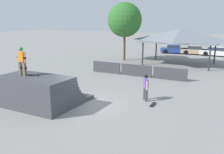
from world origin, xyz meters
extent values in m
plane|color=gray|center=(0.00, 0.00, 0.00)|extent=(160.00, 160.00, 0.00)
cube|color=#424247|center=(-2.48, -0.67, 0.11)|extent=(4.32, 4.09, 0.22)
cube|color=#424247|center=(-2.48, -1.11, 0.34)|extent=(4.32, 3.22, 0.22)
cube|color=#424247|center=(-2.48, -1.27, 0.56)|extent=(4.32, 2.90, 0.22)
cube|color=#424247|center=(-2.48, -1.37, 0.79)|extent=(4.32, 2.68, 0.22)
cube|color=#424247|center=(-2.48, -1.45, 1.01)|extent=(4.32, 2.53, 0.22)
cube|color=#424247|center=(-2.48, -1.51, 1.24)|extent=(4.32, 2.42, 0.22)
cube|color=#424247|center=(-2.48, -1.54, 1.46)|extent=(4.32, 2.34, 0.22)
cube|color=#424247|center=(-2.48, -1.56, 1.68)|extent=(4.32, 2.30, 0.22)
cylinder|color=silver|center=(-2.48, -0.43, 1.76)|extent=(4.24, 0.07, 0.07)
cube|color=#6B6051|center=(-3.17, -1.61, 2.20)|extent=(0.15, 0.15, 0.81)
cube|color=black|center=(-3.17, -1.58, 2.25)|extent=(0.19, 0.14, 0.12)
cube|color=#6B6051|center=(-3.52, -1.60, 2.20)|extent=(0.15, 0.15, 0.81)
cube|color=black|center=(-3.52, -1.57, 2.25)|extent=(0.19, 0.14, 0.12)
cube|color=orange|center=(-3.34, -1.61, 2.89)|extent=(0.44, 0.23, 0.57)
cylinder|color=tan|center=(-3.07, -1.61, 2.85)|extent=(0.11, 0.11, 0.57)
cylinder|color=black|center=(-3.07, -1.61, 2.86)|extent=(0.17, 0.17, 0.08)
cylinder|color=tan|center=(-3.62, -1.60, 2.85)|extent=(0.11, 0.11, 0.57)
cylinder|color=black|center=(-3.62, -1.60, 2.86)|extent=(0.17, 0.17, 0.08)
sphere|color=tan|center=(-3.34, -1.61, 3.33)|extent=(0.22, 0.22, 0.22)
sphere|color=#337F33|center=(-3.34, -1.61, 3.35)|extent=(0.25, 0.25, 0.25)
cylinder|color=silver|center=(-2.58, -1.25, 1.82)|extent=(0.06, 0.05, 0.05)
cylinder|color=silver|center=(-2.53, -1.39, 1.82)|extent=(0.06, 0.05, 0.05)
cylinder|color=silver|center=(-3.03, -1.43, 1.82)|extent=(0.06, 0.05, 0.05)
cylinder|color=silver|center=(-2.99, -1.56, 1.82)|extent=(0.06, 0.05, 0.05)
cube|color=black|center=(-2.78, -1.41, 1.86)|extent=(0.81, 0.47, 0.02)
cube|color=black|center=(-2.44, -1.28, 1.88)|extent=(0.16, 0.22, 0.02)
cube|color=#4C4C51|center=(2.70, 2.65, 0.41)|extent=(0.21, 0.21, 0.81)
cube|color=#4C4C51|center=(2.92, 2.38, 0.41)|extent=(0.21, 0.21, 0.81)
cube|color=#6B4CB7|center=(2.81, 2.51, 1.10)|extent=(0.44, 0.48, 0.57)
cylinder|color=beige|center=(2.64, 2.73, 1.05)|extent=(0.15, 0.15, 0.57)
cylinder|color=beige|center=(2.98, 2.30, 1.05)|extent=(0.15, 0.15, 0.57)
sphere|color=beige|center=(2.81, 2.51, 1.53)|extent=(0.22, 0.22, 0.22)
sphere|color=black|center=(2.81, 2.51, 1.56)|extent=(0.25, 0.25, 0.25)
cylinder|color=blue|center=(3.46, 2.07, 0.03)|extent=(0.03, 0.05, 0.05)
cylinder|color=blue|center=(3.60, 2.08, 0.03)|extent=(0.03, 0.05, 0.05)
cylinder|color=blue|center=(3.47, 1.60, 0.03)|extent=(0.03, 0.05, 0.05)
cylinder|color=blue|center=(3.61, 1.60, 0.03)|extent=(0.03, 0.05, 0.05)
cube|color=black|center=(3.54, 1.84, 0.06)|extent=(0.22, 0.77, 0.02)
cube|color=black|center=(3.53, 2.19, 0.08)|extent=(0.20, 0.10, 0.02)
cube|color=#3D3D42|center=(-3.45, 8.66, 0.53)|extent=(2.89, 0.12, 1.05)
cube|color=#3D3D42|center=(-0.37, 8.66, 0.53)|extent=(2.89, 0.12, 1.05)
cube|color=#3D3D42|center=(2.70, 8.66, 0.53)|extent=(2.89, 0.12, 1.05)
cylinder|color=#2D2D33|center=(-1.93, 14.26, 1.27)|extent=(0.16, 0.16, 2.54)
cylinder|color=#2D2D33|center=(5.09, 14.26, 1.27)|extent=(0.16, 0.16, 2.54)
cylinder|color=#2D2D33|center=(-1.93, 19.01, 1.27)|extent=(0.16, 0.16, 2.54)
cylinder|color=#2D2D33|center=(5.09, 19.01, 1.27)|extent=(0.16, 0.16, 2.54)
cube|color=slate|center=(1.58, 16.63, 2.59)|extent=(8.27, 5.58, 0.10)
pyramid|color=slate|center=(1.58, 16.63, 3.33)|extent=(8.10, 5.47, 1.38)
cylinder|color=brown|center=(-5.14, 16.25, 1.73)|extent=(0.28, 0.28, 3.45)
sphere|color=#2D6B28|center=(-5.14, 16.25, 4.96)|extent=(4.17, 4.17, 4.17)
cube|color=navy|center=(-1.24, 25.74, 0.48)|extent=(4.28, 2.40, 0.62)
cube|color=#283342|center=(-1.35, 25.72, 1.02)|extent=(2.10, 1.71, 0.46)
cube|color=navy|center=(-1.35, 25.72, 1.25)|extent=(2.01, 1.66, 0.04)
cylinder|color=black|center=(-0.19, 26.70, 0.32)|extent=(0.67, 0.33, 0.64)
cylinder|color=black|center=(0.11, 25.27, 0.32)|extent=(0.67, 0.33, 0.64)
cylinder|color=black|center=(-2.60, 26.20, 0.32)|extent=(0.67, 0.33, 0.64)
cylinder|color=black|center=(-2.30, 24.77, 0.32)|extent=(0.67, 0.33, 0.64)
cube|color=tan|center=(1.75, 25.98, 0.48)|extent=(4.12, 2.06, 0.62)
cube|color=#283342|center=(1.65, 25.97, 1.02)|extent=(1.96, 1.61, 0.46)
cube|color=tan|center=(1.65, 25.97, 1.25)|extent=(1.88, 1.57, 0.04)
cylinder|color=black|center=(2.90, 26.87, 0.32)|extent=(0.65, 0.25, 0.64)
cylinder|color=black|center=(3.03, 25.29, 0.32)|extent=(0.65, 0.25, 0.64)
cylinder|color=black|center=(0.47, 26.67, 0.32)|extent=(0.65, 0.25, 0.64)
cylinder|color=black|center=(0.60, 25.09, 0.32)|extent=(0.65, 0.25, 0.64)
cube|color=silver|center=(4.75, 25.62, 0.48)|extent=(4.58, 1.96, 0.62)
cube|color=#283342|center=(4.63, 25.63, 1.02)|extent=(2.17, 1.52, 0.46)
cube|color=silver|center=(4.63, 25.63, 1.25)|extent=(2.07, 1.48, 0.04)
cylinder|color=black|center=(3.44, 26.46, 0.32)|extent=(0.65, 0.25, 0.64)
cylinder|color=black|center=(3.33, 24.99, 0.32)|extent=(0.65, 0.25, 0.64)
camera|label=1|loc=(8.01, -11.80, 5.04)|focal=40.00mm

